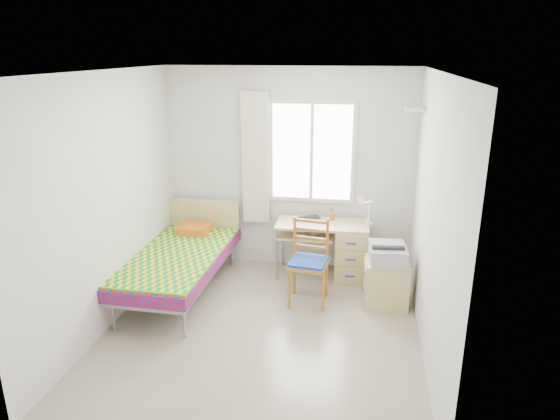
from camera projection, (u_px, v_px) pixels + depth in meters
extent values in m
plane|color=#BCAD93|center=(262.00, 330.00, 5.20)|extent=(3.50, 3.50, 0.00)
plane|color=white|center=(259.00, 72.00, 4.40)|extent=(3.50, 3.50, 0.00)
plane|color=silver|center=(289.00, 170.00, 6.44)|extent=(3.20, 0.00, 3.20)
plane|color=silver|center=(107.00, 203.00, 5.06)|extent=(0.00, 3.50, 3.50)
plane|color=silver|center=(432.00, 220.00, 4.54)|extent=(0.00, 3.50, 3.50)
cube|color=white|center=(312.00, 152.00, 6.30)|extent=(1.10, 0.04, 1.30)
cube|color=white|center=(312.00, 152.00, 6.29)|extent=(1.00, 0.02, 1.20)
cube|color=white|center=(312.00, 152.00, 6.29)|extent=(0.04, 0.02, 1.20)
cube|color=#F9EFCD|center=(255.00, 159.00, 6.40)|extent=(0.35, 0.05, 1.70)
cube|color=white|center=(415.00, 109.00, 5.62)|extent=(0.20, 0.32, 0.03)
cube|color=gray|center=(179.00, 267.00, 5.87)|extent=(0.95, 2.04, 0.06)
cube|color=red|center=(179.00, 261.00, 5.85)|extent=(0.99, 2.06, 0.14)
cube|color=#D2CD0E|center=(178.00, 255.00, 5.81)|extent=(0.97, 1.94, 0.03)
cube|color=tan|center=(204.00, 219.00, 6.71)|extent=(0.97, 0.07, 0.56)
cube|color=orange|center=(194.00, 228.00, 6.48)|extent=(0.41, 0.35, 0.10)
cylinder|color=gray|center=(113.00, 317.00, 5.14)|extent=(0.04, 0.04, 0.32)
cylinder|color=gray|center=(231.00, 254.00, 6.72)|extent=(0.04, 0.04, 0.32)
cube|color=tan|center=(323.00, 224.00, 6.23)|extent=(1.16, 0.56, 0.03)
cube|color=tan|center=(351.00, 253.00, 6.28)|extent=(0.41, 0.52, 0.69)
cube|color=tan|center=(306.00, 234.00, 6.31)|extent=(0.71, 0.50, 0.02)
cylinder|color=gray|center=(278.00, 255.00, 6.23)|extent=(0.03, 0.03, 0.69)
cylinder|color=gray|center=(283.00, 242.00, 6.63)|extent=(0.03, 0.03, 0.69)
cube|color=brown|center=(309.00, 264.00, 5.64)|extent=(0.47, 0.47, 0.04)
cube|color=navy|center=(309.00, 262.00, 5.63)|extent=(0.45, 0.45, 0.04)
cube|color=brown|center=(311.00, 234.00, 5.72)|extent=(0.38, 0.08, 0.42)
cylinder|color=brown|center=(289.00, 289.00, 5.56)|extent=(0.03, 0.03, 0.47)
cylinder|color=brown|center=(327.00, 258.00, 5.78)|extent=(0.04, 0.04, 0.96)
cube|color=tan|center=(386.00, 283.00, 5.66)|extent=(0.50, 0.45, 0.53)
cube|color=tan|center=(365.00, 272.00, 5.66)|extent=(0.03, 0.39, 0.19)
cube|color=tan|center=(364.00, 289.00, 5.73)|extent=(0.03, 0.39, 0.19)
cube|color=#A5A7AD|center=(387.00, 254.00, 5.55)|extent=(0.43, 0.49, 0.19)
cube|color=black|center=(388.00, 246.00, 5.52)|extent=(0.34, 0.40, 0.02)
imported|color=black|center=(309.00, 219.00, 6.34)|extent=(0.37, 0.32, 0.02)
cylinder|color=orange|center=(332.00, 216.00, 6.36)|extent=(0.08, 0.08, 0.09)
cylinder|color=white|center=(368.00, 224.00, 6.17)|extent=(0.10, 0.10, 0.03)
cylinder|color=white|center=(369.00, 212.00, 6.12)|extent=(0.02, 0.12, 0.28)
cylinder|color=white|center=(368.00, 202.00, 6.01)|extent=(0.13, 0.25, 0.12)
cone|color=white|center=(361.00, 202.00, 5.91)|extent=(0.15, 0.16, 0.13)
imported|color=gray|center=(307.00, 232.00, 6.30)|extent=(0.25, 0.28, 0.02)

